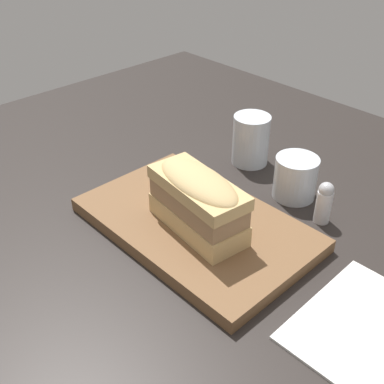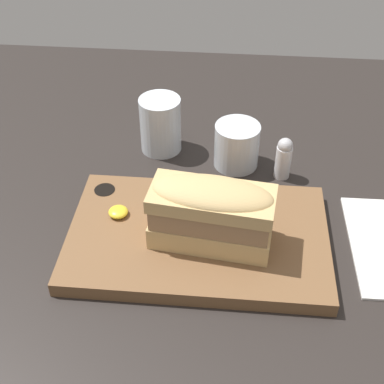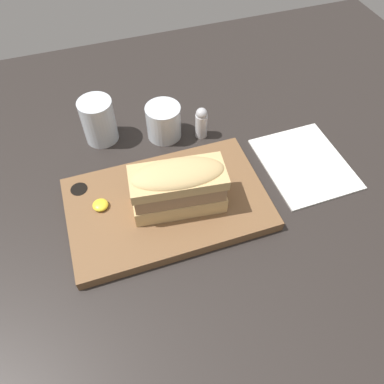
% 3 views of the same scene
% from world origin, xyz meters
% --- Properties ---
extents(dining_table, '(1.49, 1.21, 0.02)m').
position_xyz_m(dining_table, '(0.00, 0.00, 0.01)').
color(dining_table, '#282321').
rests_on(dining_table, ground).
extents(serving_board, '(0.36, 0.23, 0.02)m').
position_xyz_m(serving_board, '(-0.06, -0.00, 0.03)').
color(serving_board, brown).
rests_on(serving_board, dining_table).
extents(sandwich, '(0.17, 0.09, 0.10)m').
position_xyz_m(sandwich, '(-0.05, -0.01, 0.09)').
color(sandwich, tan).
rests_on(sandwich, serving_board).
extents(mustard_dollop, '(0.03, 0.03, 0.01)m').
position_xyz_m(mustard_dollop, '(-0.18, 0.02, 0.05)').
color(mustard_dollop, yellow).
rests_on(mustard_dollop, serving_board).
extents(water_glass, '(0.07, 0.07, 0.10)m').
position_xyz_m(water_glass, '(-0.15, 0.22, 0.06)').
color(water_glass, silver).
rests_on(water_glass, dining_table).
extents(wine_glass, '(0.07, 0.07, 0.07)m').
position_xyz_m(wine_glass, '(-0.02, 0.19, 0.06)').
color(wine_glass, silver).
rests_on(wine_glass, dining_table).
extents(napkin, '(0.17, 0.20, 0.00)m').
position_xyz_m(napkin, '(0.23, 0.02, 0.02)').
color(napkin, white).
rests_on(napkin, dining_table).
extents(salt_shaker, '(0.03, 0.03, 0.07)m').
position_xyz_m(salt_shaker, '(0.06, 0.16, 0.06)').
color(salt_shaker, white).
rests_on(salt_shaker, dining_table).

